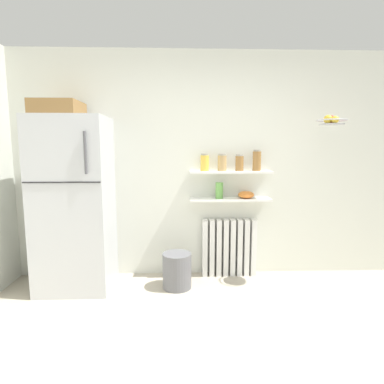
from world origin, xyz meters
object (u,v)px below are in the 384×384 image
Objects in this scene: shelf_bowl at (246,195)px; storage_jar_2 at (239,163)px; storage_jar_0 at (205,162)px; hanging_fruit_basket at (332,120)px; radiator at (229,248)px; storage_jar_1 at (222,162)px; storage_jar_3 at (257,160)px; vase at (219,190)px; refrigerator at (74,201)px; trash_bin at (177,271)px.

storage_jar_2 is at bearing 180.00° from shelf_bowl.
storage_jar_0 is 0.64× the size of hanging_fruit_basket.
hanging_fruit_basket is (0.89, -0.30, 0.45)m from storage_jar_2.
radiator is 1.01m from storage_jar_1.
storage_jar_3 is (0.40, 0.00, 0.02)m from storage_jar_1.
storage_jar_2 reaches higher than shelf_bowl.
storage_jar_3 is (0.30, -0.03, 1.03)m from radiator.
vase is (-0.03, 0.00, -0.32)m from storage_jar_1.
storage_jar_1 is at bearing 180.00° from storage_jar_2.
trash_bin is (1.09, -0.08, -0.76)m from refrigerator.
radiator is 3.66× the size of vase.
storage_jar_1 is 1.21m from hanging_fruit_basket.
vase is 1.01m from trash_bin.
storage_jar_0 is 1.39m from hanging_fruit_basket.
refrigerator reaches higher than hanging_fruit_basket.
storage_jar_1 is (1.61, 0.22, 0.40)m from refrigerator.
storage_jar_1 is at bearing 164.54° from hanging_fruit_basket.
storage_jar_3 is 0.78× the size of hanging_fruit_basket.
storage_jar_2 is at bearing 0.00° from vase.
radiator reaches higher than trash_bin.
vase is (1.58, 0.22, 0.08)m from refrigerator.
storage_jar_1 reaches higher than storage_jar_2.
storage_jar_0 is 0.51× the size of trash_bin.
shelf_bowl is at bearing 20.25° from trash_bin.
storage_jar_2 is 1.04m from hanging_fruit_basket.
trash_bin is (-0.71, -0.29, -1.15)m from storage_jar_2.
vase is (-0.23, 0.00, -0.32)m from storage_jar_2.
storage_jar_1 is (0.20, 0.00, -0.00)m from storage_jar_0.
storage_jar_2 is at bearing 161.33° from hanging_fruit_basket.
refrigerator is 1.90m from shelf_bowl.
radiator is 3.61× the size of storage_jar_2.
refrigerator is at bearing -172.20° from vase.
storage_jar_2 is at bearing -16.89° from radiator.
refrigerator reaches higher than storage_jar_3.
refrigerator is 10.72× the size of shelf_bowl.
shelf_bowl is (0.48, 0.00, -0.37)m from storage_jar_0.
radiator is 0.71m from trash_bin.
vase is at bearing 31.17° from trash_bin.
radiator is at bearing 161.51° from hanging_fruit_basket.
hanging_fruit_basket is (1.60, -0.01, 1.60)m from trash_bin.
vase is at bearing 7.80° from refrigerator.
storage_jar_0 reaches higher than radiator.
trash_bin is 1.25× the size of hanging_fruit_basket.
storage_jar_2 is (0.40, 0.00, -0.00)m from storage_jar_0.
hanging_fruit_basket is (2.69, -0.08, 0.84)m from refrigerator.
radiator is 1.07m from storage_jar_3.
hanging_fruit_basket is at bearing -20.47° from shelf_bowl.
trash_bin is at bearing -148.83° from vase.
refrigerator is 8.27× the size of storage_jar_3.
radiator is 3.65× the size of shelf_bowl.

